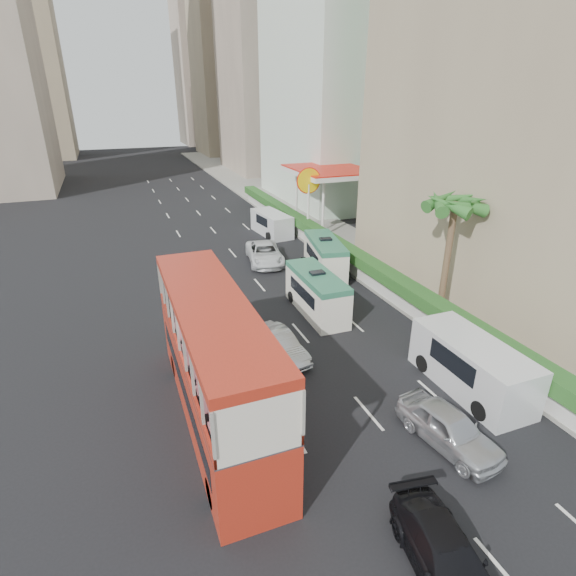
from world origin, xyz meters
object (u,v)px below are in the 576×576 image
car_silver_lane_b (446,443)px  panel_van_far (272,224)px  car_silver_lane_a (278,357)px  double_decker_bus (215,362)px  palm_tree (447,260)px  panel_van_near (471,366)px  shell_station (329,198)px  van_asset (265,262)px  minibus_near (317,293)px  minibus_far (325,257)px  car_black (443,574)px

car_silver_lane_b → panel_van_far: panel_van_far is taller
car_silver_lane_a → panel_van_far: (6.59, 19.51, 0.98)m
double_decker_bus → palm_tree: (13.80, 4.00, 0.85)m
car_silver_lane_a → panel_van_near: (6.79, -5.34, 1.11)m
double_decker_bus → shell_station: 28.02m
double_decker_bus → panel_van_near: 10.78m
van_asset → car_silver_lane_b: bearing=-80.1°
car_silver_lane_b → minibus_near: 11.53m
double_decker_bus → panel_van_far: bearing=65.7°
double_decker_bus → panel_van_near: (10.48, -2.09, -1.42)m
shell_station → palm_tree: bearing=-96.6°
panel_van_near → double_decker_bus: bearing=169.1°
car_silver_lane_b → minibus_far: 17.24m
minibus_far → panel_van_near: 14.49m
car_black → shell_station: 33.71m
panel_van_far → palm_tree: size_ratio=0.77×
minibus_near → minibus_far: (3.14, 5.43, 0.02)m
van_asset → minibus_far: bearing=-38.2°
minibus_far → panel_van_near: minibus_far is taller
minibus_near → palm_tree: (6.37, -2.98, 2.18)m
panel_van_near → palm_tree: 7.29m
panel_van_far → double_decker_bus: bearing=-120.9°
panel_van_near → panel_van_far: (-0.20, 24.85, -0.13)m
van_asset → minibus_near: minibus_near is taller
double_decker_bus → car_silver_lane_b: 9.00m
car_silver_lane_b → panel_van_near: size_ratio=0.74×
car_silver_lane_b → van_asset: 20.50m
car_black → van_asset: size_ratio=0.82×
double_decker_bus → car_black: size_ratio=2.58×
panel_van_near → palm_tree: bearing=61.7°
car_black → shell_station: shell_station is taller
minibus_far → minibus_near: bearing=-108.5°
shell_station → minibus_far: bearing=-117.1°
car_black → panel_van_near: bearing=53.8°
panel_van_near → palm_tree: palm_tree is taller
car_silver_lane_b → panel_van_near: bearing=29.1°
car_silver_lane_b → van_asset: bearing=81.4°
car_black → car_silver_lane_a: bearing=101.0°
shell_station → minibus_near: bearing=-118.1°
car_silver_lane_b → minibus_far: minibus_far is taller
car_silver_lane_a → shell_station: shell_station is taller
car_silver_lane_a → minibus_near: size_ratio=0.74×
car_black → minibus_near: 15.80m
double_decker_bus → panel_van_near: size_ratio=1.97×
double_decker_bus → minibus_far: 16.35m
minibus_near → minibus_far: bearing=61.2°
minibus_near → panel_van_far: bearing=81.0°
car_silver_lane_b → double_decker_bus: bearing=139.9°
car_silver_lane_a → minibus_far: minibus_far is taller
car_black → panel_van_near: (6.41, 6.33, 1.11)m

